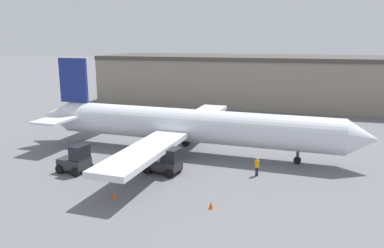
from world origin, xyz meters
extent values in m
plane|color=slate|center=(0.00, 0.00, 0.00)|extent=(400.00, 400.00, 0.00)
cube|color=gray|center=(9.82, 34.20, 4.07)|extent=(71.14, 17.30, 8.15)
cube|color=#47423D|center=(9.82, 34.20, 8.50)|extent=(71.14, 17.64, 0.70)
cylinder|color=silver|center=(0.00, 0.00, 3.00)|extent=(30.14, 5.05, 3.44)
cone|color=silver|center=(16.35, -0.88, 3.00)|extent=(2.93, 3.51, 3.37)
cone|color=silver|center=(-16.86, 0.91, 3.00)|extent=(3.95, 3.47, 3.27)
cube|color=silver|center=(-1.05, 8.34, 2.39)|extent=(4.01, 13.26, 0.50)
cube|color=silver|center=(-1.94, -8.18, 2.39)|extent=(4.01, 13.26, 0.50)
cylinder|color=#B7B7BC|center=(-1.16, 6.38, 1.07)|extent=(2.78, 2.00, 1.86)
cylinder|color=#B7B7BC|center=(-1.84, -6.21, 1.07)|extent=(2.78, 2.00, 1.86)
cube|color=navy|center=(-14.29, 0.77, 7.23)|extent=(3.54, 0.55, 5.03)
cube|color=silver|center=(-14.09, 4.55, 3.34)|extent=(3.31, 4.29, 0.24)
cube|color=silver|center=(-14.49, -3.01, 3.34)|extent=(3.31, 4.29, 0.24)
cylinder|color=#38383D|center=(10.78, -0.58, 0.64)|extent=(0.28, 0.28, 1.28)
cylinder|color=black|center=(10.78, -0.58, 0.35)|extent=(0.72, 0.39, 0.70)
cylinder|color=#38383D|center=(-1.62, -2.15, 0.64)|extent=(0.28, 0.28, 1.28)
cylinder|color=black|center=(-1.62, -2.15, 0.45)|extent=(0.92, 0.40, 0.90)
cylinder|color=#38383D|center=(-1.38, 2.31, 0.64)|extent=(0.28, 0.28, 1.28)
cylinder|color=black|center=(-1.38, 2.31, 0.45)|extent=(0.92, 0.40, 0.90)
cylinder|color=#1E2338|center=(7.35, -4.99, 0.40)|extent=(0.27, 0.27, 0.80)
cylinder|color=orange|center=(7.35, -4.99, 1.12)|extent=(0.37, 0.37, 0.64)
sphere|color=tan|center=(7.35, -4.99, 1.56)|extent=(0.23, 0.23, 0.23)
cube|color=#2D2D33|center=(-8.75, -8.42, 0.86)|extent=(2.79, 2.23, 0.90)
cube|color=black|center=(-8.05, -8.52, 1.94)|extent=(1.36, 1.83, 1.28)
cylinder|color=black|center=(-8.01, -9.47, 0.41)|extent=(0.85, 0.40, 0.81)
cylinder|color=black|center=(-7.74, -7.62, 0.41)|extent=(0.85, 0.40, 0.81)
cylinder|color=black|center=(-9.77, -9.21, 0.41)|extent=(0.85, 0.40, 0.81)
cylinder|color=black|center=(-9.50, -7.36, 0.41)|extent=(0.85, 0.40, 0.81)
cube|color=#2D2D33|center=(-0.90, -6.50, 0.81)|extent=(3.47, 2.26, 0.83)
cube|color=black|center=(-0.01, -6.65, 1.81)|extent=(1.66, 1.78, 1.18)
cube|color=#333333|center=(-1.47, -6.40, 1.82)|extent=(2.18, 1.54, 0.77)
cylinder|color=black|center=(0.06, -7.54, 0.40)|extent=(0.83, 0.41, 0.79)
cylinder|color=black|center=(0.36, -5.84, 0.40)|extent=(0.83, 0.41, 0.79)
cylinder|color=black|center=(-2.16, -7.16, 0.40)|extent=(0.83, 0.41, 0.79)
cylinder|color=black|center=(-1.86, -5.45, 0.40)|extent=(0.83, 0.41, 0.79)
cone|color=#EF590F|center=(-2.50, -12.85, 0.28)|extent=(0.36, 0.36, 0.55)
cone|color=#EF590F|center=(4.93, -12.51, 0.28)|extent=(0.36, 0.36, 0.55)
camera|label=1|loc=(10.33, -36.63, 11.80)|focal=35.00mm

